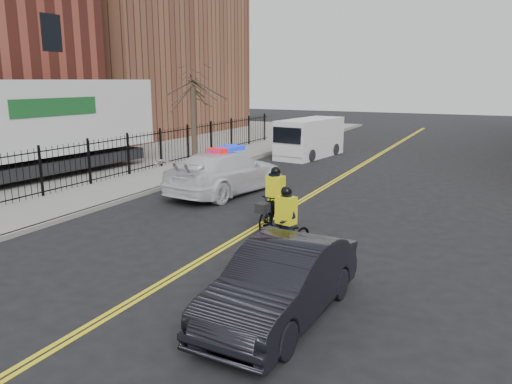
{
  "coord_description": "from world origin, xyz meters",
  "views": [
    {
      "loc": [
        6.53,
        -11.64,
        4.5
      ],
      "look_at": [
        0.3,
        1.1,
        1.3
      ],
      "focal_mm": 35.0,
      "sensor_mm": 36.0,
      "label": 1
    }
  ],
  "objects_px": {
    "cargo_van": "(309,139)",
    "semi_trailer": "(12,125)",
    "police_cruiser": "(226,172)",
    "cyclist_near": "(286,232)",
    "dark_sedan": "(282,282)",
    "cyclist_far": "(275,205)"
  },
  "relations": [
    {
      "from": "semi_trailer",
      "to": "cyclist_near",
      "type": "relative_size",
      "value": 7.33
    },
    {
      "from": "police_cruiser",
      "to": "semi_trailer",
      "type": "distance_m",
      "value": 9.79
    },
    {
      "from": "dark_sedan",
      "to": "cyclist_far",
      "type": "xyz_separation_m",
      "value": [
        -2.51,
        5.36,
        0.03
      ]
    },
    {
      "from": "cargo_van",
      "to": "cyclist_near",
      "type": "bearing_deg",
      "value": -63.63
    },
    {
      "from": "police_cruiser",
      "to": "cyclist_near",
      "type": "relative_size",
      "value": 3.1
    },
    {
      "from": "dark_sedan",
      "to": "cargo_van",
      "type": "xyz_separation_m",
      "value": [
        -6.69,
        19.65,
        0.36
      ]
    },
    {
      "from": "cargo_van",
      "to": "semi_trailer",
      "type": "bearing_deg",
      "value": -116.71
    },
    {
      "from": "cargo_van",
      "to": "semi_trailer",
      "type": "distance_m",
      "value": 15.79
    },
    {
      "from": "dark_sedan",
      "to": "cargo_van",
      "type": "distance_m",
      "value": 20.76
    },
    {
      "from": "semi_trailer",
      "to": "cyclist_near",
      "type": "distance_m",
      "value": 14.91
    },
    {
      "from": "police_cruiser",
      "to": "cyclist_near",
      "type": "distance_m",
      "value": 7.67
    },
    {
      "from": "police_cruiser",
      "to": "cargo_van",
      "type": "xyz_separation_m",
      "value": [
        -0.38,
        10.58,
        0.23
      ]
    },
    {
      "from": "cargo_van",
      "to": "semi_trailer",
      "type": "xyz_separation_m",
      "value": [
        -8.98,
        -12.91,
        1.46
      ]
    },
    {
      "from": "cargo_van",
      "to": "cyclist_far",
      "type": "height_order",
      "value": "cargo_van"
    },
    {
      "from": "dark_sedan",
      "to": "semi_trailer",
      "type": "xyz_separation_m",
      "value": [
        -15.67,
        6.74,
        1.82
      ]
    },
    {
      "from": "cargo_van",
      "to": "cyclist_near",
      "type": "relative_size",
      "value": 2.79
    },
    {
      "from": "cargo_van",
      "to": "cyclist_near",
      "type": "distance_m",
      "value": 17.25
    },
    {
      "from": "police_cruiser",
      "to": "dark_sedan",
      "type": "bearing_deg",
      "value": 132.92
    },
    {
      "from": "police_cruiser",
      "to": "semi_trailer",
      "type": "xyz_separation_m",
      "value": [
        -9.36,
        -2.32,
        1.69
      ]
    },
    {
      "from": "cargo_van",
      "to": "dark_sedan",
      "type": "bearing_deg",
      "value": -63.08
    },
    {
      "from": "police_cruiser",
      "to": "cargo_van",
      "type": "relative_size",
      "value": 1.11
    },
    {
      "from": "cyclist_near",
      "to": "police_cruiser",
      "type": "bearing_deg",
      "value": 145.54
    }
  ]
}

